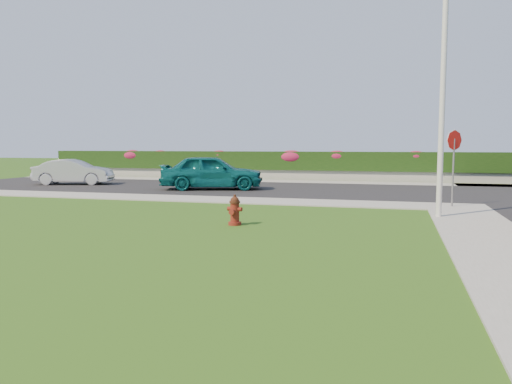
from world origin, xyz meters
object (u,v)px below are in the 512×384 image
(sedan_teal, at_px, (212,172))
(stop_sign, at_px, (454,150))
(utility_pole, at_px, (442,108))
(fire_hydrant, at_px, (235,211))
(sedan_silver, at_px, (74,172))

(sedan_teal, distance_m, stop_sign, 10.84)
(utility_pole, bearing_deg, fire_hydrant, -151.47)
(sedan_silver, bearing_deg, utility_pole, -129.48)
(fire_hydrant, xyz_separation_m, stop_sign, (5.88, 5.53, 1.56))
(fire_hydrant, height_order, sedan_teal, sedan_teal)
(fire_hydrant, height_order, utility_pole, utility_pole)
(sedan_silver, bearing_deg, stop_sign, -121.12)
(utility_pole, relative_size, stop_sign, 2.40)
(utility_pole, bearing_deg, stop_sign, 76.67)
(sedan_silver, distance_m, utility_pole, 19.07)
(fire_hydrant, relative_size, utility_pole, 0.13)
(utility_pole, xyz_separation_m, stop_sign, (0.63, 2.68, -1.18))
(sedan_silver, bearing_deg, sedan_teal, -112.28)
(sedan_teal, bearing_deg, sedan_silver, 67.29)
(fire_hydrant, bearing_deg, stop_sign, 51.35)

